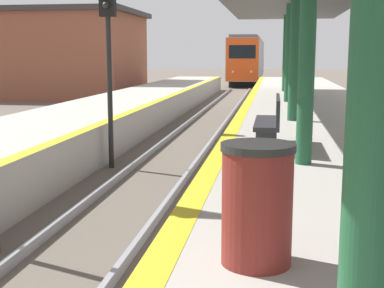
{
  "coord_description": "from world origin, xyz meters",
  "views": [
    {
      "loc": [
        2.55,
        -1.0,
        2.69
      ],
      "look_at": [
        -1.25,
        23.8,
        -1.52
      ],
      "focal_mm": 50.0,
      "sensor_mm": 36.0,
      "label": 1
    }
  ],
  "objects_px": {
    "train": "(248,60)",
    "trash_bin": "(257,204)",
    "signal_mid": "(108,36)",
    "bench": "(271,120)"
  },
  "relations": [
    {
      "from": "train",
      "to": "trash_bin",
      "type": "bearing_deg",
      "value": -87.09
    },
    {
      "from": "train",
      "to": "bench",
      "type": "height_order",
      "value": "train"
    },
    {
      "from": "train",
      "to": "bench",
      "type": "xyz_separation_m",
      "value": [
        2.51,
        -42.38,
        -0.66
      ]
    },
    {
      "from": "signal_mid",
      "to": "bench",
      "type": "bearing_deg",
      "value": -32.04
    },
    {
      "from": "train",
      "to": "bench",
      "type": "relative_size",
      "value": 10.08
    },
    {
      "from": "signal_mid",
      "to": "bench",
      "type": "distance_m",
      "value": 4.74
    },
    {
      "from": "train",
      "to": "trash_bin",
      "type": "relative_size",
      "value": 19.18
    },
    {
      "from": "signal_mid",
      "to": "bench",
      "type": "relative_size",
      "value": 2.37
    },
    {
      "from": "bench",
      "to": "train",
      "type": "bearing_deg",
      "value": 93.39
    },
    {
      "from": "signal_mid",
      "to": "trash_bin",
      "type": "height_order",
      "value": "signal_mid"
    }
  ]
}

